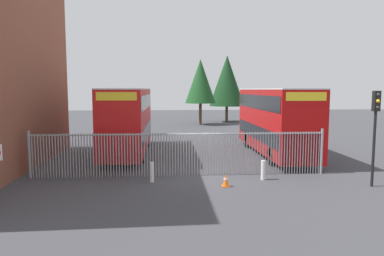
{
  "coord_description": "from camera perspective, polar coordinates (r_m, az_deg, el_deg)",
  "views": [
    {
      "loc": [
        -1.47,
        -17.8,
        4.36
      ],
      "look_at": [
        0.0,
        4.0,
        2.0
      ],
      "focal_mm": 33.52,
      "sensor_mm": 36.0,
      "label": 1
    }
  ],
  "objects": [
    {
      "name": "bollard_near_left",
      "position": [
        17.12,
        -6.39,
        -6.99
      ],
      "size": [
        0.2,
        0.2,
        0.95
      ],
      "primitive_type": "cylinder",
      "color": "silver",
      "rests_on": "ground"
    },
    {
      "name": "tree_tall_back",
      "position": [
        48.13,
        5.59,
        7.48
      ],
      "size": [
        4.67,
        4.67,
        8.83
      ],
      "color": "#4C3823",
      "rests_on": "ground"
    },
    {
      "name": "double_decker_bus_near_gate",
      "position": [
        24.43,
        12.97,
        1.46
      ],
      "size": [
        2.54,
        10.81,
        4.42
      ],
      "color": "#B70C0C",
      "rests_on": "ground"
    },
    {
      "name": "double_decker_bus_behind_fence_left",
      "position": [
        24.64,
        -10.11,
        1.56
      ],
      "size": [
        2.54,
        10.81,
        4.42
      ],
      "color": "red",
      "rests_on": "ground"
    },
    {
      "name": "bollard_center_front",
      "position": [
        17.77,
        11.23,
        -6.59
      ],
      "size": [
        0.2,
        0.2,
        0.95
      ],
      "primitive_type": "cylinder",
      "color": "silver",
      "rests_on": "ground"
    },
    {
      "name": "tree_short_side",
      "position": [
        44.29,
        1.35,
        7.43
      ],
      "size": [
        3.76,
        3.76,
        8.04
      ],
      "color": "#4C3823",
      "rests_on": "ground"
    },
    {
      "name": "palisade_fence",
      "position": [
        18.09,
        -2.01,
        -3.96
      ],
      "size": [
        14.86,
        0.14,
        2.35
      ],
      "color": "gray",
      "rests_on": "ground"
    },
    {
      "name": "traffic_cone_by_gate",
      "position": [
        16.36,
        5.39,
        -8.27
      ],
      "size": [
        0.34,
        0.34,
        0.59
      ],
      "color": "orange",
      "rests_on": "ground"
    },
    {
      "name": "traffic_light_kerbside",
      "position": [
        17.8,
        27.15,
        1.06
      ],
      "size": [
        0.28,
        0.33,
        4.3
      ],
      "color": "black",
      "rests_on": "ground"
    },
    {
      "name": "ground_plane",
      "position": [
        26.21,
        -0.59,
        -3.41
      ],
      "size": [
        100.0,
        100.0,
        0.0
      ],
      "primitive_type": "plane",
      "color": "#3D3D42"
    }
  ]
}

